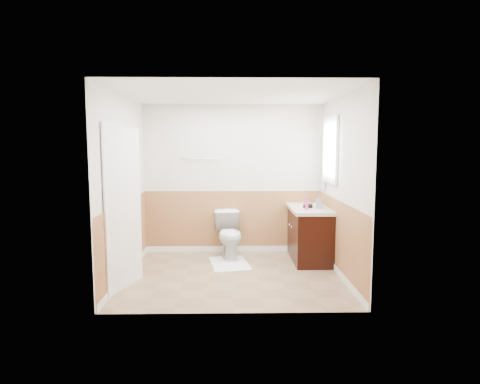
{
  "coord_description": "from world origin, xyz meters",
  "views": [
    {
      "loc": [
        -0.01,
        -5.51,
        1.8
      ],
      "look_at": [
        0.1,
        0.25,
        1.15
      ],
      "focal_mm": 30.23,
      "sensor_mm": 36.0,
      "label": 1
    }
  ],
  "objects_px": {
    "toilet": "(230,235)",
    "bath_mat": "(229,264)",
    "lotion_bottle": "(307,202)",
    "vanity_cabinet": "(309,235)",
    "soap_dispenser": "(319,201)"
  },
  "relations": [
    {
      "from": "lotion_bottle",
      "to": "soap_dispenser",
      "type": "relative_size",
      "value": 1.07
    },
    {
      "from": "bath_mat",
      "to": "soap_dispenser",
      "type": "height_order",
      "value": "soap_dispenser"
    },
    {
      "from": "toilet",
      "to": "lotion_bottle",
      "type": "height_order",
      "value": "lotion_bottle"
    },
    {
      "from": "vanity_cabinet",
      "to": "lotion_bottle",
      "type": "bearing_deg",
      "value": -111.45
    },
    {
      "from": "lotion_bottle",
      "to": "bath_mat",
      "type": "bearing_deg",
      "value": 178.93
    },
    {
      "from": "lotion_bottle",
      "to": "soap_dispenser",
      "type": "xyz_separation_m",
      "value": [
        0.22,
        0.15,
        -0.01
      ]
    },
    {
      "from": "vanity_cabinet",
      "to": "soap_dispenser",
      "type": "relative_size",
      "value": 5.34
    },
    {
      "from": "bath_mat",
      "to": "soap_dispenser",
      "type": "relative_size",
      "value": 3.88
    },
    {
      "from": "toilet",
      "to": "bath_mat",
      "type": "xyz_separation_m",
      "value": [
        0.0,
        -0.38,
        -0.37
      ]
    },
    {
      "from": "bath_mat",
      "to": "vanity_cabinet",
      "type": "distance_m",
      "value": 1.35
    },
    {
      "from": "vanity_cabinet",
      "to": "soap_dispenser",
      "type": "bearing_deg",
      "value": -40.23
    },
    {
      "from": "soap_dispenser",
      "to": "bath_mat",
      "type": "bearing_deg",
      "value": -174.61
    },
    {
      "from": "bath_mat",
      "to": "lotion_bottle",
      "type": "bearing_deg",
      "value": -1.07
    },
    {
      "from": "lotion_bottle",
      "to": "soap_dispenser",
      "type": "distance_m",
      "value": 0.27
    },
    {
      "from": "vanity_cabinet",
      "to": "lotion_bottle",
      "type": "distance_m",
      "value": 0.62
    }
  ]
}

